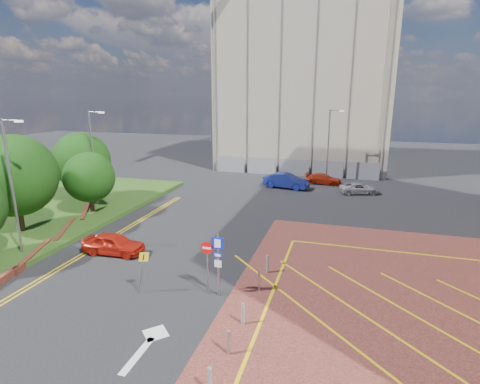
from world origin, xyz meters
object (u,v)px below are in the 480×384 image
at_px(car_red_back, 323,179).
at_px(lamp_left_far, 94,155).
at_px(lamp_back, 329,143).
at_px(car_red_left, 114,244).
at_px(sign_cluster, 214,258).
at_px(tree_c, 89,177).
at_px(car_blue_back, 286,181).
at_px(car_silver_back, 359,188).
at_px(warning_sign, 142,267).
at_px(tree_d, 82,161).
at_px(tree_b, 14,176).
at_px(lamp_left_near, 12,182).

bearing_deg(car_red_back, lamp_left_far, 133.27).
bearing_deg(lamp_back, car_red_left, -115.46).
bearing_deg(lamp_left_far, sign_cluster, -36.82).
height_order(tree_c, car_red_back, tree_c).
bearing_deg(car_blue_back, car_silver_back, -82.33).
height_order(warning_sign, car_silver_back, warning_sign).
bearing_deg(tree_c, car_red_left, -44.81).
height_order(sign_cluster, warning_sign, sign_cluster).
bearing_deg(lamp_left_far, car_silver_back, 27.30).
bearing_deg(tree_d, car_red_left, -44.88).
relative_size(lamp_back, warning_sign, 3.55).
relative_size(tree_d, sign_cluster, 1.90).
relative_size(tree_d, car_silver_back, 1.59).
bearing_deg(car_red_back, car_blue_back, 134.15).
bearing_deg(car_red_back, tree_d, 128.37).
distance_m(tree_b, lamp_left_far, 7.10).
distance_m(lamp_left_far, car_red_back, 23.66).
relative_size(lamp_left_near, car_silver_back, 2.10).
height_order(tree_d, car_red_back, tree_d).
xyz_separation_m(tree_b, tree_c, (2.00, 5.00, -1.04)).
bearing_deg(lamp_left_far, warning_sign, -46.43).
bearing_deg(tree_c, lamp_left_near, -82.31).
bearing_deg(car_silver_back, lamp_back, 19.06).
bearing_deg(sign_cluster, car_red_left, 159.07).
bearing_deg(lamp_back, car_red_back, -102.93).
xyz_separation_m(tree_b, tree_d, (-1.00, 8.00, -0.37)).
relative_size(lamp_left_far, car_silver_back, 2.10).
bearing_deg(lamp_left_far, lamp_back, 40.86).
height_order(lamp_back, car_silver_back, lamp_back).
relative_size(sign_cluster, car_silver_back, 0.84).
height_order(car_red_left, car_silver_back, car_red_left).
relative_size(lamp_back, sign_cluster, 2.50).
height_order(tree_d, warning_sign, tree_d).
xyz_separation_m(tree_d, car_red_back, (20.25, 13.58, -3.30)).
bearing_deg(car_blue_back, tree_d, 132.25).
bearing_deg(car_blue_back, lamp_left_far, 138.30).
xyz_separation_m(tree_c, sign_cluster, (13.80, -9.02, -1.24)).
relative_size(lamp_back, car_silver_back, 2.10).
bearing_deg(car_red_left, tree_c, 42.27).
xyz_separation_m(tree_c, warning_sign, (10.40, -9.90, -1.76)).
distance_m(tree_d, warning_sign, 18.76).
distance_m(tree_c, car_silver_back, 24.99).
height_order(sign_cluster, car_red_left, sign_cluster).
xyz_separation_m(sign_cluster, car_red_back, (3.46, 25.60, -1.39)).
distance_m(lamp_back, car_red_back, 4.06).
height_order(lamp_left_near, lamp_left_far, same).
relative_size(lamp_left_far, car_blue_back, 1.68).
bearing_deg(car_red_left, tree_d, 42.20).
bearing_deg(lamp_back, tree_c, -134.32).
relative_size(lamp_left_near, lamp_back, 1.00).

